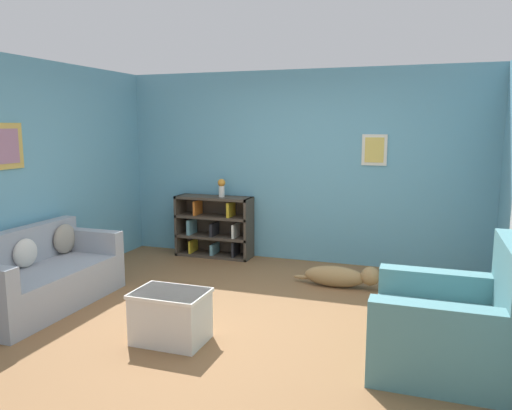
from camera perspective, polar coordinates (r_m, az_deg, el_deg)
name	(u,v)px	position (r m, az deg, el deg)	size (l,w,h in m)	color
ground_plane	(243,315)	(5.06, -1.51, -12.51)	(14.00, 14.00, 0.00)	brown
wall_back	(300,167)	(6.88, 5.04, 4.37)	(5.60, 0.13, 2.60)	#609EB7
wall_left	(28,176)	(6.11, -24.60, 3.00)	(0.13, 5.00, 2.60)	#609EB7
couch	(38,278)	(5.68, -23.60, -7.62)	(0.81, 1.72, 0.79)	#9399A3
bookshelf	(215,227)	(7.18, -4.73, -2.49)	(1.10, 0.35, 0.87)	#42382D
recliner_chair	(456,327)	(4.21, 21.84, -12.80)	(1.08, 1.04, 1.03)	slate
coffee_table	(171,315)	(4.48, -9.73, -12.29)	(0.63, 0.45, 0.45)	silver
dog	(342,276)	(5.93, 9.77, -8.04)	(1.02, 0.22, 0.27)	#9E7A4C
vase	(222,187)	(7.01, -3.96, 2.10)	(0.11, 0.11, 0.26)	silver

